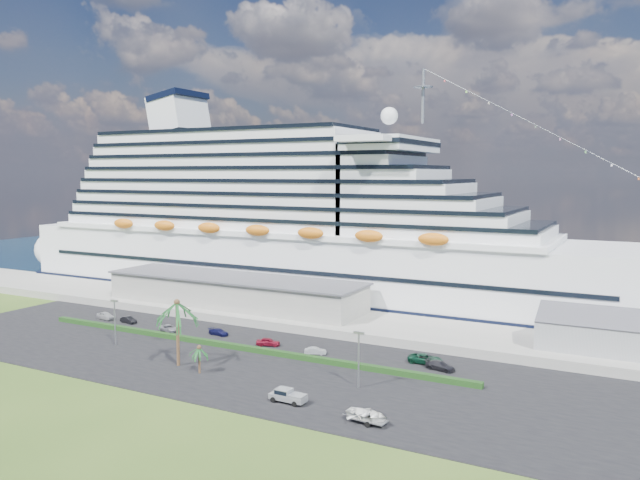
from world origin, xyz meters
The scene contains 22 objects.
ground centered at (0.00, 0.00, 0.00)m, with size 420.00×420.00×0.00m, color #35511B.
asphalt_lot centered at (0.00, 11.00, 0.06)m, with size 140.00×38.00×0.12m, color black.
wharf centered at (0.00, 40.00, 0.90)m, with size 240.00×20.00×1.80m, color gray.
water centered at (0.00, 130.00, 0.01)m, with size 420.00×160.00×0.02m, color black.
cruise_ship centered at (-21.53, 64.00, 16.69)m, with size 191.00×38.00×54.00m.
terminal_building centered at (-25.00, 40.00, 5.01)m, with size 61.00×15.00×6.30m.
port_shed centered at (52.00, 40.00, 4.40)m, with size 24.00×12.31×7.37m.
hedge centered at (-8.00, 16.00, 0.57)m, with size 88.00×1.10×0.90m, color #193311.
lamp_post_left centered at (-28.00, 8.00, 5.34)m, with size 1.60×0.35×8.27m.
lamp_post_right centered at (20.00, 8.00, 5.34)m, with size 1.60×0.35×8.27m.
palm_tall centered at (-10.00, 4.00, 9.20)m, with size 8.82×8.82×11.13m.
palm_short centered at (-4.50, 2.50, 3.67)m, with size 3.53×3.53×4.56m.
parked_car_0 centered at (-44.69, 21.39, 0.91)m, with size 1.86×4.62×1.57m, color #B7B6B9.
parked_car_1 centered at (-38.20, 21.32, 0.78)m, with size 1.41×4.03×1.33m, color black.
parked_car_2 centered at (-26.24, 20.03, 0.73)m, with size 2.03×4.40×1.22m, color gray.
parked_car_3 centered at (-15.81, 22.29, 0.73)m, with size 1.70×4.19×1.22m, color #11123E.
parked_car_4 centered at (-3.38, 20.43, 0.85)m, with size 1.72×4.28×1.46m, color maroon.
parked_car_5 centered at (6.61, 19.72, 0.73)m, with size 1.30×3.72×1.23m, color #AAADB1.
parked_car_6 centered at (24.83, 23.62, 0.90)m, with size 2.57×5.58×1.55m, color #0D3624.
parked_car_7 centered at (27.99, 21.47, 0.82)m, with size 1.97×4.84×1.40m, color black.
pickup_truck centered at (13.92, -1.79, 1.13)m, with size 5.26×2.11×1.84m.
boat_trailer centered at (26.36, -3.38, 1.31)m, with size 6.35×4.33×1.80m.
Camera 1 is at (55.87, -71.55, 30.97)m, focal length 35.00 mm.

